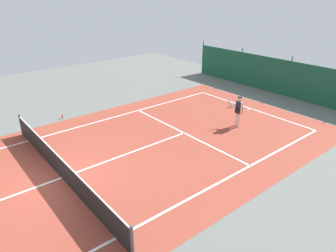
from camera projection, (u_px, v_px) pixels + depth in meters
ground_plane at (62, 178)px, 12.03m from camera, size 36.00×36.00×0.00m
court_surface at (62, 178)px, 12.03m from camera, size 11.02×26.60×0.01m
tennis_net at (60, 167)px, 11.82m from camera, size 10.12×0.10×1.10m
back_fence at (291, 85)px, 21.17m from camera, size 16.30×0.98×2.70m
tennis_player at (239, 109)px, 16.17m from camera, size 0.84×0.66×1.64m
tennis_ball_near_player at (222, 102)px, 19.96m from camera, size 0.07×0.07×0.07m
water_bottle at (62, 116)px, 17.47m from camera, size 0.08×0.08×0.24m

